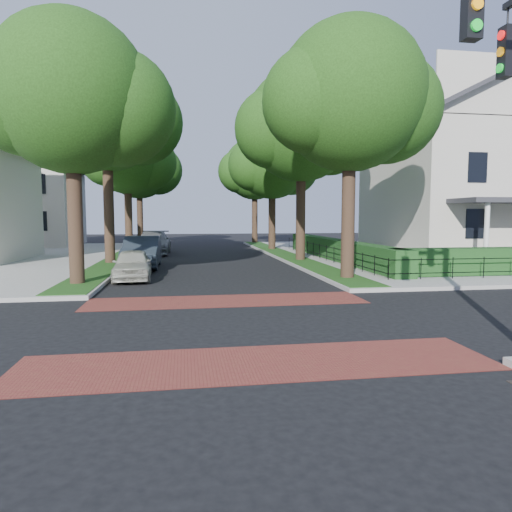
{
  "coord_description": "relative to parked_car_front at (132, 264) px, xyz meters",
  "views": [
    {
      "loc": [
        -1.33,
        -11.48,
        2.77
      ],
      "look_at": [
        0.72,
        1.66,
        1.6
      ],
      "focal_mm": 32.0,
      "sensor_mm": 36.0,
      "label": 1
    }
  ],
  "objects": [
    {
      "name": "grass_strip_ne",
      "position": [
        9.0,
        10.3,
        -0.51
      ],
      "size": [
        1.6,
        29.8,
        0.02
      ],
      "primitive_type": "cube",
      "color": "#194313",
      "rests_on": "sidewalk_ne"
    },
    {
      "name": "tree_left_back",
      "position": [
        -1.8,
        24.44,
        6.74
      ],
      "size": [
        7.75,
        6.66,
        10.44
      ],
      "color": "black",
      "rests_on": "sidewalk_nw"
    },
    {
      "name": "parked_car_rear",
      "position": [
        -0.0,
        13.47,
        0.17
      ],
      "size": [
        2.43,
        5.83,
        1.68
      ],
      "primitive_type": "imported",
      "rotation": [
        0.0,
        0.0,
        -0.01
      ],
      "color": "slate",
      "rests_on": "ground"
    },
    {
      "name": "tree_left_near",
      "position": [
        -1.8,
        -1.57,
        6.6
      ],
      "size": [
        7.5,
        6.45,
        10.2
      ],
      "color": "black",
      "rests_on": "sidewalk_nw"
    },
    {
      "name": "tree_left_far",
      "position": [
        -1.8,
        15.42,
        6.45
      ],
      "size": [
        7.0,
        6.02,
        9.86
      ],
      "color": "black",
      "rests_on": "sidewalk_nw"
    },
    {
      "name": "tree_right_far",
      "position": [
        9.2,
        15.42,
        6.24
      ],
      "size": [
        7.25,
        6.23,
        9.74
      ],
      "color": "black",
      "rests_on": "sidewalk_ne"
    },
    {
      "name": "grass_strip_nw",
      "position": [
        -1.8,
        10.3,
        -0.51
      ],
      "size": [
        1.6,
        29.8,
        0.02
      ],
      "primitive_type": "cube",
      "color": "#194313",
      "rests_on": "sidewalk_nw"
    },
    {
      "name": "crosswalk_far",
      "position": [
        3.6,
        -5.6,
        -0.66
      ],
      "size": [
        9.0,
        2.2,
        0.01
      ],
      "primitive_type": "cube",
      "color": "maroon",
      "rests_on": "ground"
    },
    {
      "name": "house_victorian",
      "position": [
        21.11,
        7.12,
        5.35
      ],
      "size": [
        13.0,
        13.05,
        12.48
      ],
      "color": "beige",
      "rests_on": "sidewalk_ne"
    },
    {
      "name": "fence_main_road",
      "position": [
        10.5,
        6.2,
        -0.07
      ],
      "size": [
        0.06,
        18.0,
        0.9
      ],
      "primitive_type": null,
      "color": "black",
      "rests_on": "sidewalk_ne"
    },
    {
      "name": "sidewalk_ne",
      "position": [
        23.1,
        10.2,
        -0.59
      ],
      "size": [
        30.0,
        30.0,
        0.15
      ],
      "primitive_type": "cube",
      "color": "gray",
      "rests_on": "ground"
    },
    {
      "name": "parked_car_front",
      "position": [
        0.0,
        0.0,
        0.0
      ],
      "size": [
        1.79,
        4.0,
        1.34
      ],
      "primitive_type": "imported",
      "rotation": [
        0.0,
        0.0,
        0.06
      ],
      "color": "beige",
      "rests_on": "ground"
    },
    {
      "name": "house_left_far",
      "position": [
        -11.89,
        23.19,
        4.37
      ],
      "size": [
        10.0,
        9.0,
        10.14
      ],
      "color": "beige",
      "rests_on": "sidewalk_nw"
    },
    {
      "name": "ground",
      "position": [
        3.6,
        -8.8,
        -0.67
      ],
      "size": [
        120.0,
        120.0,
        0.0
      ],
      "primitive_type": "plane",
      "color": "black",
      "rests_on": "ground"
    },
    {
      "name": "tree_left_mid",
      "position": [
        -1.79,
        6.44,
        7.68
      ],
      "size": [
        8.0,
        6.88,
        11.48
      ],
      "color": "black",
      "rests_on": "sidewalk_nw"
    },
    {
      "name": "parked_car_middle",
      "position": [
        -0.0,
        4.57,
        0.18
      ],
      "size": [
        1.79,
        5.13,
        1.69
      ],
      "primitive_type": "imported",
      "rotation": [
        0.0,
        0.0,
        0.0
      ],
      "color": "#212931",
      "rests_on": "ground"
    },
    {
      "name": "crosswalk_near",
      "position": [
        3.6,
        -12.0,
        -0.66
      ],
      "size": [
        9.0,
        2.2,
        0.01
      ],
      "primitive_type": "cube",
      "color": "maroon",
      "rests_on": "ground"
    },
    {
      "name": "tree_right_back",
      "position": [
        9.2,
        24.43,
        6.6
      ],
      "size": [
        7.5,
        6.45,
        10.2
      ],
      "color": "black",
      "rests_on": "sidewalk_ne"
    },
    {
      "name": "hedge_main_road",
      "position": [
        11.3,
        6.2,
        0.08
      ],
      "size": [
        1.0,
        18.0,
        1.2
      ],
      "primitive_type": "cube",
      "color": "#164019",
      "rests_on": "sidewalk_ne"
    },
    {
      "name": "tree_right_near",
      "position": [
        9.2,
        -1.56,
        6.96
      ],
      "size": [
        7.75,
        6.67,
        10.66
      ],
      "color": "black",
      "rests_on": "sidewalk_ne"
    },
    {
      "name": "tree_right_mid",
      "position": [
        9.21,
        6.45,
        7.32
      ],
      "size": [
        8.25,
        7.09,
        11.22
      ],
      "color": "black",
      "rests_on": "sidewalk_ne"
    }
  ]
}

